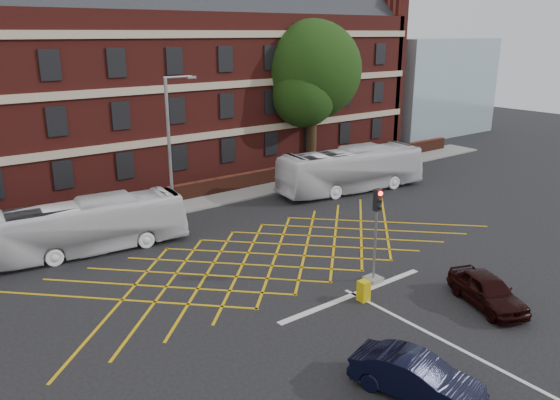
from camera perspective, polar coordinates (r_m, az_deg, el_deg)
ground at (r=25.94m, az=2.26°, el=-7.07°), size 120.00×120.00×0.00m
victorian_building at (r=43.12m, az=-16.77°, el=12.72°), size 51.00×12.17×20.40m
boundary_wall at (r=36.10m, az=-10.97°, el=0.60°), size 56.00×0.50×1.10m
far_pavement at (r=35.39m, az=-10.20°, el=-0.52°), size 60.00×3.00×0.12m
glass_block at (r=63.11m, az=14.32°, el=11.50°), size 14.00×10.00×10.00m
box_junction_hatching at (r=27.38m, az=-0.42°, el=-5.69°), size 8.22×8.22×0.02m
stop_line at (r=23.62m, az=7.75°, el=-9.76°), size 8.00×0.30×0.02m
centre_line at (r=20.23m, az=21.34°, el=-15.85°), size 0.15×14.00×0.02m
bus_left at (r=28.94m, az=-19.37°, el=-2.58°), size 9.91×3.36×2.71m
bus_right at (r=38.15m, az=7.48°, el=3.17°), size 11.17×4.08×3.04m
car_navy at (r=17.81m, az=14.05°, el=-17.49°), size 2.53×4.25×1.32m
car_maroon at (r=23.82m, az=20.85°, el=-8.82°), size 2.87×4.19×1.33m
deciduous_tree at (r=44.77m, az=3.34°, el=12.71°), size 8.00×7.88×11.69m
traffic_light_near at (r=24.23m, az=9.91°, el=-4.60°), size 0.70×0.70×4.27m
street_lamp at (r=30.18m, az=-11.16°, el=1.91°), size 2.25×1.00×8.46m
utility_cabinet at (r=23.03m, az=8.73°, el=-9.36°), size 0.43×0.42×0.87m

